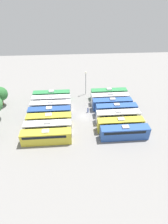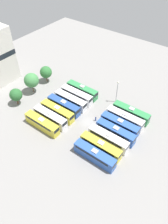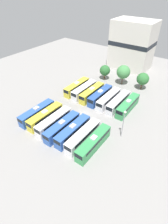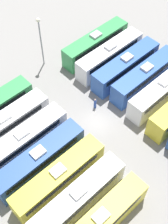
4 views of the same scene
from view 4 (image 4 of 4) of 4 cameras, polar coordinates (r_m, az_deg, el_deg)
name	(u,v)px [view 4 (image 4 of 4)]	position (r m, az deg, el deg)	size (l,w,h in m)	color
ground_plane	(96,122)	(41.36, 2.27, -1.88)	(123.99, 123.99, 0.00)	gray
bus_2	(162,90)	(43.70, 14.10, 3.90)	(2.47, 11.81, 3.67)	white
bus_3	(145,76)	(45.00, 11.07, 6.48)	(2.47, 11.81, 3.67)	#2D56A8
bus_4	(126,66)	(45.95, 7.61, 8.32)	(2.47, 11.81, 3.67)	#2D56A8
bus_5	(109,55)	(47.38, 4.66, 10.33)	(2.47, 11.81, 3.67)	silver
bus_6	(95,44)	(49.20, 2.09, 12.40)	(2.47, 11.81, 3.67)	#338C4C
bus_7	(100,222)	(33.57, 2.92, -19.44)	(2.47, 11.81, 3.67)	gold
bus_8	(78,198)	(34.37, -1.07, -15.50)	(2.47, 11.81, 3.67)	white
bus_9	(59,178)	(35.42, -4.66, -11.87)	(2.47, 11.81, 3.67)	gold
bus_10	(39,160)	(36.67, -8.16, -8.62)	(2.47, 11.81, 3.67)	#284C93
bus_11	(23,141)	(38.28, -11.04, -5.22)	(2.47, 11.81, 3.67)	white
bus_12	(6,125)	(40.05, -14.04, -2.33)	(2.47, 11.81, 3.67)	silver
worker_person	(95,103)	(42.21, 2.04, 1.56)	(0.36, 0.36, 1.76)	navy
light_pole	(40,34)	(45.33, -8.05, 13.88)	(0.60, 0.60, 8.26)	gray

